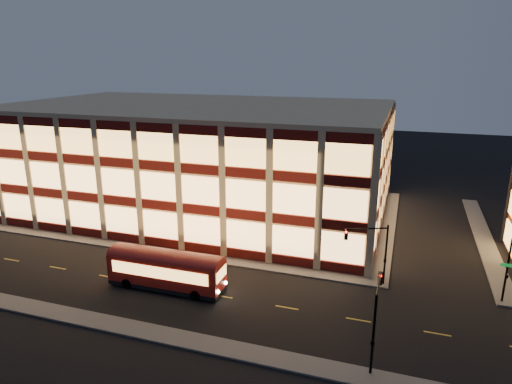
% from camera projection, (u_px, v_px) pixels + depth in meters
% --- Properties ---
extents(ground, '(200.00, 200.00, 0.00)m').
position_uv_depth(ground, '(158.00, 255.00, 49.19)').
color(ground, black).
rests_on(ground, ground).
extents(sidewalk_office_south, '(54.00, 2.00, 0.15)m').
position_uv_depth(sidewalk_office_south, '(139.00, 247.00, 51.00)').
color(sidewalk_office_south, '#514F4C').
rests_on(sidewalk_office_south, ground).
extents(sidewalk_office_east, '(2.00, 30.00, 0.15)m').
position_uv_depth(sidewalk_office_east, '(387.00, 226.00, 57.59)').
color(sidewalk_office_east, '#514F4C').
rests_on(sidewalk_office_east, ground).
extents(sidewalk_tower_west, '(2.00, 30.00, 0.15)m').
position_uv_depth(sidewalk_tower_west, '(483.00, 236.00, 54.22)').
color(sidewalk_tower_west, '#514F4C').
rests_on(sidewalk_tower_west, ground).
extents(sidewalk_near, '(100.00, 2.00, 0.15)m').
position_uv_depth(sidewalk_near, '(76.00, 317.00, 37.35)').
color(sidewalk_near, '#514F4C').
rests_on(sidewalk_near, ground).
extents(office_building, '(50.45, 30.45, 14.50)m').
position_uv_depth(office_building, '(199.00, 157.00, 63.41)').
color(office_building, tan).
rests_on(office_building, ground).
extents(traffic_signal_far, '(3.79, 1.87, 6.00)m').
position_uv_depth(traffic_signal_far, '(371.00, 245.00, 41.45)').
color(traffic_signal_far, black).
rests_on(traffic_signal_far, ground).
extents(traffic_signal_right, '(1.20, 4.37, 6.00)m').
position_uv_depth(traffic_signal_right, '(512.00, 266.00, 37.21)').
color(traffic_signal_right, black).
rests_on(traffic_signal_right, ground).
extents(traffic_signal_near, '(0.32, 4.45, 6.00)m').
position_uv_depth(traffic_signal_near, '(376.00, 309.00, 30.80)').
color(traffic_signal_near, black).
rests_on(traffic_signal_near, ground).
extents(trolley_bus, '(10.86, 2.90, 3.67)m').
position_uv_depth(trolley_bus, '(166.00, 268.00, 41.62)').
color(trolley_bus, maroon).
rests_on(trolley_bus, ground).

